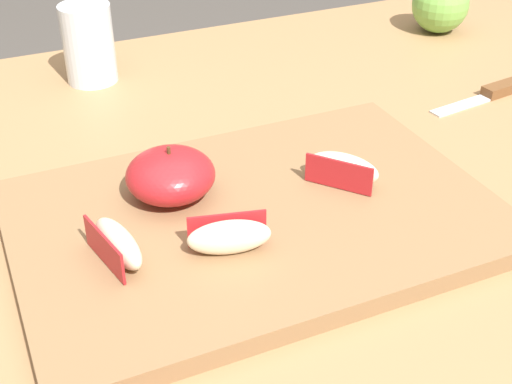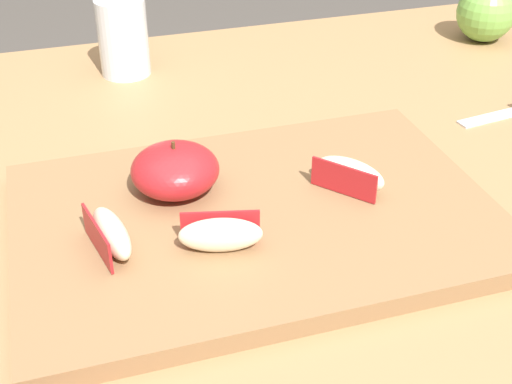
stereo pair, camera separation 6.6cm
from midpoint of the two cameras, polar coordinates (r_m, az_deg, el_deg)
dining_table at (r=0.79m, az=4.66°, el=-5.47°), size 1.34×0.95×0.75m
cutting_board at (r=0.68m, az=2.79°, el=-2.20°), size 0.45×0.31×0.02m
apple_half_skin_up at (r=0.68m, az=-3.81°, el=1.65°), size 0.09×0.09×0.05m
apple_wedge_near_knife at (r=0.70m, az=10.21°, el=1.33°), size 0.07×0.07×0.03m
apple_wedge_middle at (r=0.62m, az=-8.72°, el=-3.45°), size 0.04×0.08×0.03m
apple_wedge_left at (r=0.61m, az=0.20°, el=-3.54°), size 0.08×0.04×0.03m
whole_apple_granny_green at (r=1.16m, az=19.71°, el=13.48°), size 0.09×0.09×0.10m
drinking_glass_water at (r=0.99m, az=-8.80°, el=12.22°), size 0.07×0.07×0.10m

